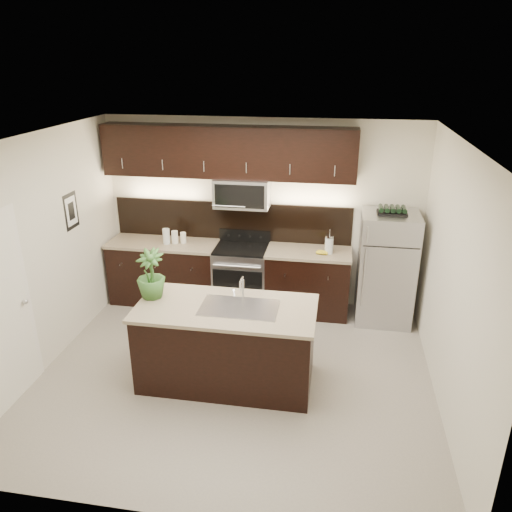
{
  "coord_description": "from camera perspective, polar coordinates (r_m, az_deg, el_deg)",
  "views": [
    {
      "loc": [
        1.05,
        -4.8,
        3.47
      ],
      "look_at": [
        0.15,
        0.55,
        1.28
      ],
      "focal_mm": 35.0,
      "sensor_mm": 36.0,
      "label": 1
    }
  ],
  "objects": [
    {
      "name": "island",
      "position": [
        5.67,
        -3.37,
        -10.0
      ],
      "size": [
        1.96,
        0.96,
        0.94
      ],
      "color": "black",
      "rests_on": "ground"
    },
    {
      "name": "bananas",
      "position": [
        6.89,
        7.2,
        0.48
      ],
      "size": [
        0.18,
        0.15,
        0.05
      ],
      "primitive_type": "ellipsoid",
      "rotation": [
        0.0,
        0.0,
        -0.14
      ],
      "color": "gold",
      "rests_on": "counter_run"
    },
    {
      "name": "counter_run",
      "position": [
        7.31,
        -3.23,
        -2.29
      ],
      "size": [
        3.51,
        0.65,
        0.94
      ],
      "color": "black",
      "rests_on": "ground"
    },
    {
      "name": "wine_rack",
      "position": [
        6.74,
        15.31,
        5.03
      ],
      "size": [
        0.38,
        0.24,
        0.09
      ],
      "color": "black",
      "rests_on": "refrigerator"
    },
    {
      "name": "room_walls",
      "position": [
        5.22,
        -3.93,
        2.04
      ],
      "size": [
        4.52,
        4.02,
        2.71
      ],
      "color": "beige",
      "rests_on": "ground"
    },
    {
      "name": "plant",
      "position": [
        5.64,
        -11.95,
        -2.02
      ],
      "size": [
        0.36,
        0.36,
        0.56
      ],
      "primitive_type": "imported",
      "rotation": [
        0.0,
        0.0,
        -0.17
      ],
      "color": "#326026",
      "rests_on": "island"
    },
    {
      "name": "french_press",
      "position": [
        6.88,
        8.34,
        1.29
      ],
      "size": [
        0.12,
        0.12,
        0.34
      ],
      "rotation": [
        0.0,
        0.0,
        0.1
      ],
      "color": "silver",
      "rests_on": "counter_run"
    },
    {
      "name": "refrigerator",
      "position": [
        7.01,
        14.65,
        -1.38
      ],
      "size": [
        0.75,
        0.67,
        1.55
      ],
      "primitive_type": "cube",
      "color": "#B2B2B7",
      "rests_on": "ground"
    },
    {
      "name": "ground",
      "position": [
        6.02,
        -2.36,
        -13.25
      ],
      "size": [
        4.5,
        4.5,
        0.0
      ],
      "primitive_type": "plane",
      "color": "gray",
      "rests_on": "ground"
    },
    {
      "name": "sink_faucet",
      "position": [
        5.41,
        -1.9,
        -5.74
      ],
      "size": [
        0.84,
        0.5,
        0.28
      ],
      "color": "silver",
      "rests_on": "island"
    },
    {
      "name": "upper_fixtures",
      "position": [
        6.93,
        -3.04,
        10.89
      ],
      "size": [
        3.49,
        0.4,
        1.66
      ],
      "color": "black",
      "rests_on": "counter_run"
    },
    {
      "name": "canisters",
      "position": [
        7.28,
        -9.5,
        2.17
      ],
      "size": [
        0.32,
        0.16,
        0.22
      ],
      "rotation": [
        0.0,
        0.0,
        0.29
      ],
      "color": "silver",
      "rests_on": "counter_run"
    }
  ]
}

